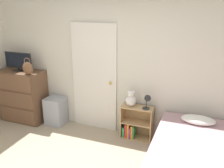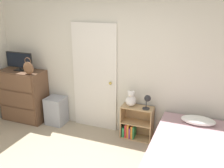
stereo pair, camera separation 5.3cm
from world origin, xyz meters
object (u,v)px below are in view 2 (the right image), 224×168
object	(u,v)px
tv	(19,61)
dresser	(24,95)
storage_bin	(56,111)
bed	(192,164)
handbag	(28,68)
bookshelf	(135,125)
teddy_bear	(131,99)
desk_lamp	(147,100)

from	to	relation	value
tv	dresser	bearing A→B (deg)	-27.31
storage_bin	bed	world-z (taller)	bed
storage_bin	handbag	bearing A→B (deg)	-151.41
dresser	bed	bearing A→B (deg)	-12.14
bookshelf	teddy_bear	world-z (taller)	teddy_bear
dresser	desk_lamp	distance (m)	2.57
dresser	tv	size ratio (longest dim) A/B	1.73
tv	storage_bin	bearing A→B (deg)	3.43
tv	handbag	bearing A→B (deg)	-25.56
storage_bin	desk_lamp	world-z (taller)	desk_lamp
desk_lamp	bed	world-z (taller)	desk_lamp
dresser	bookshelf	size ratio (longest dim) A/B	1.72
tv	handbag	xyz separation A→B (m)	(0.36, -0.17, -0.07)
tv	bookshelf	size ratio (longest dim) A/B	1.00
tv	bookshelf	xyz separation A→B (m)	(2.37, 0.09, -0.99)
dresser	storage_bin	bearing A→B (deg)	5.15
tv	teddy_bear	bearing A→B (deg)	2.16
teddy_bear	handbag	bearing A→B (deg)	-172.45
dresser	teddy_bear	distance (m)	2.26
tv	storage_bin	world-z (taller)	tv
tv	handbag	distance (m)	0.40
dresser	bed	xyz separation A→B (m)	(3.39, -0.73, -0.24)
handbag	storage_bin	world-z (taller)	handbag
handbag	teddy_bear	size ratio (longest dim) A/B	1.13
handbag	teddy_bear	bearing A→B (deg)	7.55
teddy_bear	bed	xyz separation A→B (m)	(1.14, -0.83, -0.45)
bookshelf	desk_lamp	distance (m)	0.58
dresser	tv	bearing A→B (deg)	152.69
storage_bin	bookshelf	size ratio (longest dim) A/B	0.90
dresser	tv	world-z (taller)	tv
storage_bin	teddy_bear	distance (m)	1.61
tv	desk_lamp	bearing A→B (deg)	1.02
dresser	handbag	size ratio (longest dim) A/B	3.24
bookshelf	desk_lamp	world-z (taller)	desk_lamp
desk_lamp	bed	size ratio (longest dim) A/B	0.13
bookshelf	handbag	bearing A→B (deg)	-172.60
bed	dresser	bearing A→B (deg)	167.86
teddy_bear	desk_lamp	xyz separation A→B (m)	(0.30, -0.04, 0.06)
handbag	bookshelf	size ratio (longest dim) A/B	0.53
handbag	storage_bin	xyz separation A→B (m)	(0.39, 0.21, -0.90)
desk_lamp	bed	bearing A→B (deg)	-43.48
teddy_bear	bed	size ratio (longest dim) A/B	0.15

